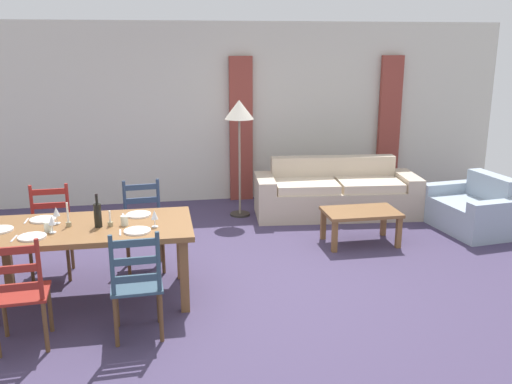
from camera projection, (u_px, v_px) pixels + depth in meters
name	position (u px, v px, depth m)	size (l,w,h in m)	color
ground_plane	(230.00, 285.00, 5.73)	(9.60, 9.60, 0.02)	#403654
wall_far	(201.00, 113.00, 8.52)	(9.60, 0.16, 2.70)	beige
curtain_panel_left	(241.00, 130.00, 8.55)	(0.35, 0.08, 2.20)	brown
curtain_panel_right	(389.00, 126.00, 8.96)	(0.35, 0.08, 2.20)	brown
dining_table	(89.00, 235.00, 5.21)	(1.90, 0.96, 0.75)	brown
dining_chair_near_left	(20.00, 293.00, 4.43)	(0.45, 0.43, 0.96)	maroon
dining_chair_near_right	(137.00, 284.00, 4.59)	(0.44, 0.42, 0.96)	#2F4759
dining_chair_far_left	(51.00, 232.00, 5.86)	(0.43, 0.42, 0.96)	maroon
dining_chair_far_right	(144.00, 226.00, 6.05)	(0.45, 0.43, 0.96)	navy
dinner_plate_near_left	(32.00, 237.00, 4.87)	(0.24, 0.24, 0.02)	white
fork_near_left	(14.00, 239.00, 4.85)	(0.02, 0.17, 0.01)	silver
dinner_plate_near_right	(137.00, 231.00, 5.03)	(0.24, 0.24, 0.02)	white
fork_near_right	(120.00, 233.00, 5.00)	(0.02, 0.17, 0.01)	silver
dinner_plate_far_left	(43.00, 219.00, 5.35)	(0.24, 0.24, 0.02)	white
fork_far_left	(26.00, 221.00, 5.32)	(0.02, 0.17, 0.01)	silver
dinner_plate_far_right	(139.00, 215.00, 5.50)	(0.24, 0.24, 0.02)	white
fork_far_right	(123.00, 216.00, 5.48)	(0.02, 0.17, 0.01)	silver
wine_bottle	(98.00, 215.00, 5.13)	(0.07, 0.07, 0.32)	black
wine_glass_near_left	(52.00, 221.00, 4.98)	(0.06, 0.06, 0.16)	white
wine_glass_near_right	(155.00, 215.00, 5.13)	(0.06, 0.06, 0.16)	white
wine_glass_far_left	(56.00, 212.00, 5.23)	(0.06, 0.06, 0.16)	white
coffee_cup_primary	(124.00, 221.00, 5.20)	(0.07, 0.07, 0.09)	beige
coffee_cup_secondary	(48.00, 227.00, 5.03)	(0.07, 0.07, 0.09)	beige
candle_tall	(68.00, 220.00, 5.16)	(0.05, 0.05, 0.23)	#998C66
candle_short	(110.00, 222.00, 5.18)	(0.05, 0.05, 0.15)	#998C66
couch	(335.00, 194.00, 7.99)	(2.34, 1.01, 0.80)	#C4B299
coffee_table	(361.00, 216.00, 6.81)	(0.90, 0.56, 0.42)	brown
armchair_upholstered	(475.00, 211.00, 7.37)	(0.93, 1.25, 0.72)	#99A9B9
standing_lamp	(239.00, 117.00, 7.65)	(0.40, 0.40, 1.64)	#332D28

